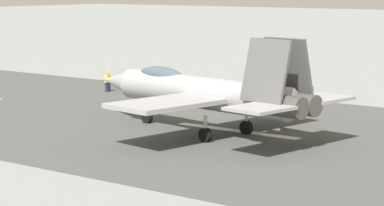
# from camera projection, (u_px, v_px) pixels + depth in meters

# --- Properties ---
(ground_plane) EXTENTS (400.00, 400.00, 0.00)m
(ground_plane) POSITION_uv_depth(u_px,v_px,m) (233.00, 131.00, 45.53)
(ground_plane) COLOR gray
(runway_strip) EXTENTS (240.00, 26.00, 0.02)m
(runway_strip) POSITION_uv_depth(u_px,v_px,m) (234.00, 131.00, 45.51)
(runway_strip) COLOR #434643
(runway_strip) RESTS_ON ground
(fighter_jet) EXTENTS (16.78, 13.31, 5.55)m
(fighter_jet) POSITION_uv_depth(u_px,v_px,m) (204.00, 92.00, 44.19)
(fighter_jet) COLOR #949395
(fighter_jet) RESTS_ON ground
(crew_person) EXTENTS (0.34, 0.69, 1.59)m
(crew_person) POSITION_uv_depth(u_px,v_px,m) (108.00, 82.00, 61.61)
(crew_person) COLOR #1E2338
(crew_person) RESTS_ON ground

